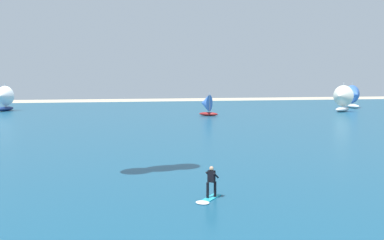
{
  "coord_description": "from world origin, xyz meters",
  "views": [
    {
      "loc": [
        -3.65,
        -8.61,
        6.25
      ],
      "look_at": [
        0.27,
        12.52,
        3.94
      ],
      "focal_mm": 36.81,
      "sensor_mm": 36.0,
      "label": 1
    }
  ],
  "objects_px": {
    "kitesurfer": "(210,188)",
    "sailboat_outermost": "(354,96)",
    "sailboat_far_left": "(2,98)",
    "sailboat_mid_left": "(206,105)",
    "sailboat_trailing": "(341,98)"
  },
  "relations": [
    {
      "from": "kitesurfer",
      "to": "sailboat_far_left",
      "type": "distance_m",
      "value": 64.0
    },
    {
      "from": "sailboat_mid_left",
      "to": "kitesurfer",
      "type": "bearing_deg",
      "value": -102.3
    },
    {
      "from": "sailboat_mid_left",
      "to": "sailboat_outermost",
      "type": "distance_m",
      "value": 34.78
    },
    {
      "from": "sailboat_far_left",
      "to": "kitesurfer",
      "type": "bearing_deg",
      "value": -66.43
    },
    {
      "from": "kitesurfer",
      "to": "sailboat_trailing",
      "type": "distance_m",
      "value": 58.06
    },
    {
      "from": "kitesurfer",
      "to": "sailboat_mid_left",
      "type": "relative_size",
      "value": 0.48
    },
    {
      "from": "sailboat_mid_left",
      "to": "sailboat_outermost",
      "type": "height_order",
      "value": "sailboat_outermost"
    },
    {
      "from": "sailboat_far_left",
      "to": "sailboat_mid_left",
      "type": "relative_size",
      "value": 1.36
    },
    {
      "from": "kitesurfer",
      "to": "sailboat_outermost",
      "type": "bearing_deg",
      "value": 51.52
    },
    {
      "from": "sailboat_far_left",
      "to": "sailboat_mid_left",
      "type": "height_order",
      "value": "sailboat_far_left"
    },
    {
      "from": "sailboat_trailing",
      "to": "sailboat_mid_left",
      "type": "height_order",
      "value": "sailboat_trailing"
    },
    {
      "from": "sailboat_trailing",
      "to": "sailboat_outermost",
      "type": "height_order",
      "value": "sailboat_trailing"
    },
    {
      "from": "sailboat_far_left",
      "to": "sailboat_mid_left",
      "type": "xyz_separation_m",
      "value": [
        35.04,
        -15.31,
        -0.63
      ]
    },
    {
      "from": "sailboat_far_left",
      "to": "sailboat_mid_left",
      "type": "bearing_deg",
      "value": -23.6
    },
    {
      "from": "kitesurfer",
      "to": "sailboat_far_left",
      "type": "relative_size",
      "value": 0.35
    }
  ]
}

